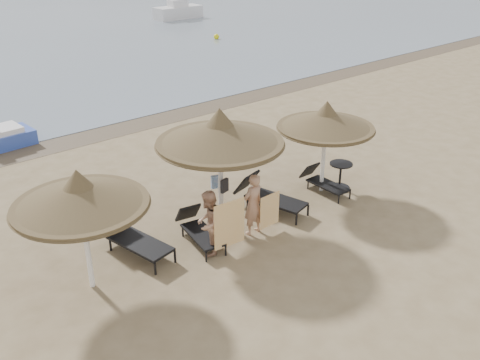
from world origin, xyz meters
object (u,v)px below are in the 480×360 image
object	(u,v)px
palapa_left	(80,195)
side_table	(340,177)
person_left	(209,218)
person_right	(253,200)
lounger_far_right	(322,181)
palapa_center	(220,133)
palapa_right	(326,120)
pedal_boat	(1,137)
lounger_far_left	(132,237)
lounger_near_right	(267,195)
lounger_near_left	(198,228)

from	to	relation	value
palapa_left	side_table	distance (m)	8.10
person_left	person_right	world-z (taller)	person_right
person_left	lounger_far_right	bearing A→B (deg)	150.56
palapa_center	lounger_far_right	xyz separation A→B (m)	(3.51, -0.39, -2.24)
palapa_right	palapa_left	bearing A→B (deg)	179.62
side_table	pedal_boat	bearing A→B (deg)	124.13
lounger_far_left	lounger_far_right	size ratio (longest dim) A/B	1.35
lounger_far_left	lounger_far_right	bearing A→B (deg)	-18.14
lounger_far_left	person_left	world-z (taller)	person_left
lounger_far_right	pedal_boat	distance (m)	11.50
pedal_boat	person_left	bearing A→B (deg)	-85.38
palapa_left	person_left	xyz separation A→B (m)	(2.78, -0.60, -1.29)
lounger_near_right	palapa_left	bearing A→B (deg)	167.16
palapa_center	lounger_near_right	bearing A→B (deg)	-5.97
lounger_near_left	palapa_center	bearing A→B (deg)	26.51
lounger_near_right	person_right	distance (m)	1.48
lounger_far_left	lounger_near_left	world-z (taller)	lounger_far_left
lounger_far_left	person_right	bearing A→B (deg)	-34.58
palapa_center	lounger_near_left	distance (m)	2.43
lounger_near_left	person_left	world-z (taller)	person_left
lounger_far_left	side_table	world-z (taller)	lounger_far_left
palapa_center	palapa_right	world-z (taller)	palapa_center
palapa_right	side_table	distance (m)	1.92
lounger_near_right	side_table	distance (m)	2.57
person_right	pedal_boat	distance (m)	10.64
palapa_left	side_table	xyz separation A→B (m)	(7.88, -0.31, -1.86)
palapa_left	palapa_center	size ratio (longest dim) A/B	0.88
palapa_left	side_table	world-z (taller)	palapa_left
palapa_center	lounger_far_left	world-z (taller)	palapa_center
lounger_near_left	side_table	distance (m)	4.99
palapa_right	lounger_far_right	size ratio (longest dim) A/B	1.72
lounger_near_right	pedal_boat	bearing A→B (deg)	99.43
lounger_near_right	lounger_near_left	bearing A→B (deg)	168.59
side_table	lounger_far_right	bearing A→B (deg)	155.41
lounger_near_left	palapa_left	bearing A→B (deg)	-169.95
person_left	palapa_center	bearing A→B (deg)	-175.63
palapa_center	lounger_far_left	bearing A→B (deg)	172.63
lounger_far_right	person_left	size ratio (longest dim) A/B	0.85
lounger_near_left	person_left	size ratio (longest dim) A/B	0.95
lounger_near_right	lounger_far_right	xyz separation A→B (m)	(2.01, -0.24, -0.10)
palapa_center	side_table	world-z (taller)	palapa_center
side_table	person_left	distance (m)	5.15
palapa_right	lounger_near_left	world-z (taller)	palapa_right
person_left	person_right	size ratio (longest dim) A/B	1.00
palapa_left	lounger_near_right	bearing A→B (deg)	1.70
lounger_near_left	person_right	size ratio (longest dim) A/B	0.95
palapa_center	lounger_near_right	world-z (taller)	palapa_center
lounger_far_right	person_left	distance (m)	4.66
palapa_center	pedal_boat	size ratio (longest dim) A/B	1.49
palapa_right	person_left	size ratio (longest dim) A/B	1.46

